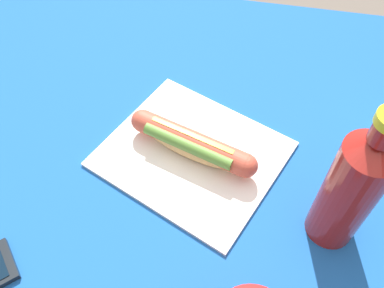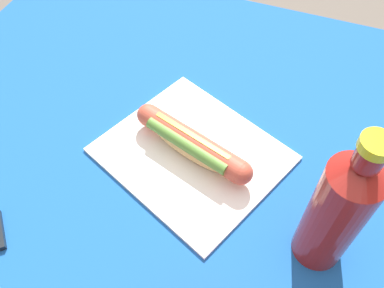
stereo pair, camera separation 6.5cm
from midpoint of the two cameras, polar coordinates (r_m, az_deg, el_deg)
name	(u,v)px [view 2 (the right image)]	position (r m, az deg, el deg)	size (l,w,h in m)	color
dining_table	(182,202)	(0.78, 1.01, -8.24)	(1.07, 0.95, 0.75)	brown
paper_wrapper	(192,154)	(0.67, 2.76, -1.57)	(0.27, 0.24, 0.01)	white
hot_dog	(192,143)	(0.65, 2.81, -0.10)	(0.22, 0.10, 0.05)	tan
soda_bottle	(337,211)	(0.54, 23.03, -8.89)	(0.07, 0.07, 0.25)	maroon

